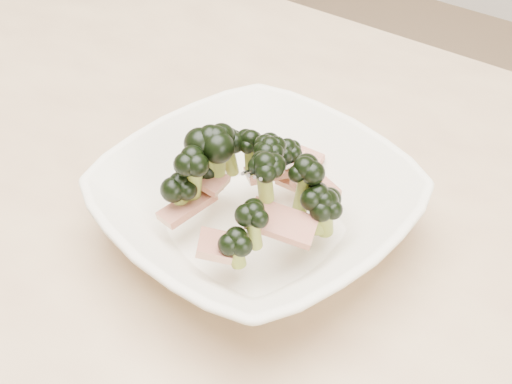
# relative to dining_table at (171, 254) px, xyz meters

# --- Properties ---
(dining_table) EXTENTS (1.20, 0.80, 0.75)m
(dining_table) POSITION_rel_dining_table_xyz_m (0.00, 0.00, 0.00)
(dining_table) COLOR tan
(dining_table) RESTS_ON ground
(broccoli_dish) EXTENTS (0.31, 0.31, 0.11)m
(broccoli_dish) POSITION_rel_dining_table_xyz_m (0.11, -0.00, 0.14)
(broccoli_dish) COLOR #EFE5CA
(broccoli_dish) RESTS_ON dining_table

